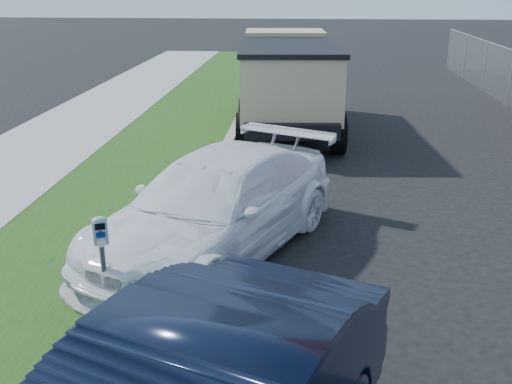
{
  "coord_description": "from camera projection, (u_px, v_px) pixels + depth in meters",
  "views": [
    {
      "loc": [
        -0.73,
        -7.3,
        3.96
      ],
      "look_at": [
        -1.4,
        1.0,
        1.0
      ],
      "focal_mm": 42.0,
      "sensor_mm": 36.0,
      "label": 1
    }
  ],
  "objects": [
    {
      "name": "ground",
      "position": [
        353.0,
        289.0,
        8.12
      ],
      "size": [
        120.0,
        120.0,
        0.0
      ],
      "primitive_type": "plane",
      "color": "black",
      "rests_on": "ground"
    },
    {
      "name": "parking_meter",
      "position": [
        102.0,
        245.0,
        6.93
      ],
      "size": [
        0.21,
        0.17,
        1.29
      ],
      "rotation": [
        0.0,
        0.0,
        0.37
      ],
      "color": "#3F4247",
      "rests_on": "ground"
    },
    {
      "name": "dump_truck",
      "position": [
        287.0,
        78.0,
        16.44
      ],
      "size": [
        2.98,
        6.61,
        2.53
      ],
      "rotation": [
        0.0,
        0.0,
        0.07
      ],
      "color": "black",
      "rests_on": "ground"
    },
    {
      "name": "streetside",
      "position": [
        22.0,
        217.0,
        10.4
      ],
      "size": [
        6.12,
        50.0,
        0.15
      ],
      "color": "gray",
      "rests_on": "ground"
    },
    {
      "name": "white_wagon",
      "position": [
        218.0,
        204.0,
        9.06
      ],
      "size": [
        4.06,
        5.55,
        1.49
      ],
      "primitive_type": "imported",
      "rotation": [
        0.0,
        0.0,
        -0.43
      ],
      "color": "white",
      "rests_on": "ground"
    }
  ]
}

